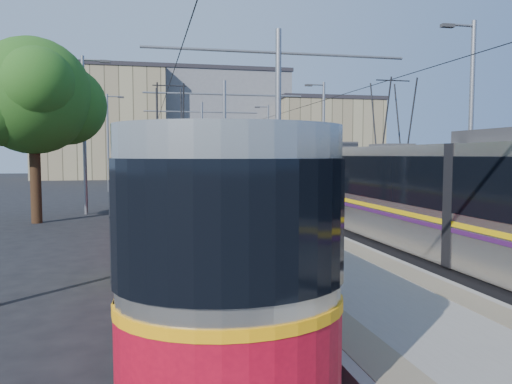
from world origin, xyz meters
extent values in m
plane|color=black|center=(0.00, 0.00, 0.00)|extent=(160.00, 160.00, 0.00)
cube|color=gray|center=(0.00, 17.00, 0.15)|extent=(4.00, 50.00, 0.30)
cube|color=gray|center=(-1.45, 17.00, 0.30)|extent=(0.70, 50.00, 0.01)
cube|color=gray|center=(1.45, 17.00, 0.30)|extent=(0.70, 50.00, 0.01)
cube|color=gray|center=(-4.32, 17.00, 0.01)|extent=(0.07, 70.00, 0.03)
cube|color=gray|center=(-2.88, 17.00, 0.01)|extent=(0.07, 70.00, 0.03)
cube|color=gray|center=(2.88, 17.00, 0.01)|extent=(0.07, 70.00, 0.03)
cube|color=gray|center=(4.32, 17.00, 0.01)|extent=(0.07, 70.00, 0.03)
cube|color=black|center=(-3.60, 9.57, 0.20)|extent=(2.30, 27.74, 0.40)
cube|color=#B6B2A7|center=(-3.60, 9.57, 1.85)|extent=(2.40, 26.14, 2.90)
cube|color=black|center=(-3.60, 9.57, 2.35)|extent=(2.43, 26.14, 1.30)
cube|color=#F5A00C|center=(-3.60, 9.57, 1.45)|extent=(2.43, 26.14, 0.12)
cube|color=#B70A20|center=(-3.60, 9.57, 0.95)|extent=(2.42, 26.14, 1.10)
cube|color=#2D2D30|center=(-3.60, 9.57, 3.45)|extent=(1.68, 3.00, 0.30)
cube|color=black|center=(3.60, 6.71, 0.20)|extent=(2.30, 30.05, 0.40)
cube|color=#B4AEA5|center=(3.60, 6.71, 1.85)|extent=(2.40, 28.45, 2.90)
cube|color=black|center=(3.60, 6.71, 2.35)|extent=(2.43, 28.45, 1.30)
cube|color=yellow|center=(3.60, 6.71, 1.45)|extent=(2.43, 28.45, 0.12)
cube|color=#3E164D|center=(3.60, 6.71, 1.30)|extent=(2.43, 28.45, 0.10)
cube|color=#2D2D30|center=(3.60, 6.71, 3.45)|extent=(1.68, 3.00, 0.30)
cylinder|color=gray|center=(0.00, 8.00, 3.80)|extent=(0.20, 0.20, 7.00)
cylinder|color=gray|center=(0.00, 8.00, 6.50)|extent=(9.20, 0.10, 0.10)
cylinder|color=gray|center=(0.00, 20.00, 3.80)|extent=(0.20, 0.20, 7.00)
cylinder|color=gray|center=(0.00, 20.00, 6.50)|extent=(9.20, 0.10, 0.10)
cylinder|color=gray|center=(0.00, 32.00, 3.80)|extent=(0.20, 0.20, 7.00)
cylinder|color=gray|center=(0.00, 32.00, 6.50)|extent=(9.20, 0.10, 0.10)
cylinder|color=black|center=(-3.60, 17.00, 5.55)|extent=(0.02, 70.00, 0.02)
cylinder|color=black|center=(3.60, 17.00, 5.55)|extent=(0.02, 70.00, 0.02)
cylinder|color=gray|center=(-7.50, 18.00, 4.00)|extent=(0.18, 0.18, 8.00)
cube|color=#2D2D30|center=(-6.40, 18.00, 7.75)|extent=(0.50, 0.22, 0.12)
cylinder|color=gray|center=(-7.50, 34.00, 4.00)|extent=(0.18, 0.18, 8.00)
cube|color=#2D2D30|center=(-6.40, 34.00, 7.75)|extent=(0.50, 0.22, 0.12)
cylinder|color=gray|center=(7.50, 8.00, 4.00)|extent=(0.18, 0.18, 8.00)
cube|color=#2D2D30|center=(6.40, 8.00, 7.75)|extent=(0.50, 0.22, 0.12)
cylinder|color=gray|center=(7.50, 24.00, 4.00)|extent=(0.18, 0.18, 8.00)
cube|color=#2D2D30|center=(6.40, 24.00, 7.75)|extent=(0.50, 0.22, 0.12)
cylinder|color=gray|center=(7.50, 40.00, 4.00)|extent=(0.18, 0.18, 8.00)
cube|color=#2D2D30|center=(6.40, 40.00, 7.75)|extent=(0.50, 0.22, 0.12)
cube|color=black|center=(0.45, 13.15, 1.33)|extent=(0.61, 0.94, 2.06)
cube|color=black|center=(0.45, 13.15, 1.46)|extent=(0.65, 0.97, 1.07)
cylinder|color=#382314|center=(-9.26, 14.98, 1.69)|extent=(0.47, 0.47, 3.39)
sphere|color=#244D16|center=(-9.26, 14.98, 5.61)|extent=(5.08, 5.08, 5.08)
sphere|color=#244D16|center=(-7.99, 15.82, 5.29)|extent=(3.60, 3.60, 3.60)
cube|color=#9A8D68|center=(-10.00, 60.00, 6.87)|extent=(16.00, 12.00, 13.75)
cube|color=#262328|center=(-10.00, 60.00, 14.00)|extent=(16.32, 12.24, 0.50)
cube|color=slate|center=(6.00, 64.00, 7.14)|extent=(18.00, 14.00, 14.28)
cube|color=#262328|center=(6.00, 64.00, 14.53)|extent=(18.36, 14.28, 0.50)
cube|color=#9A8D68|center=(20.00, 58.00, 5.19)|extent=(14.00, 10.00, 10.37)
cube|color=#262328|center=(20.00, 58.00, 10.62)|extent=(14.28, 10.20, 0.50)
camera|label=1|loc=(-4.45, -8.69, 3.03)|focal=35.00mm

